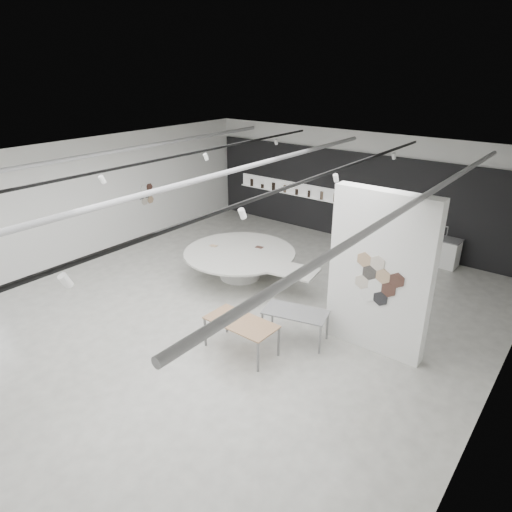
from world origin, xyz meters
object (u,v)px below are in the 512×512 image
Objects in this scene: display_island at (242,261)px; sample_table_wood at (241,324)px; partition_column at (380,274)px; kitchen_counter at (433,250)px; sample_table_stone at (295,314)px.

sample_table_wood is at bearing -60.35° from display_island.
partition_column reaches higher than sample_table_wood.
display_island is at bearing -129.37° from kitchen_counter.
display_island is 3.55m from sample_table_stone.
partition_column reaches higher than kitchen_counter.
kitchen_counter reaches higher than sample_table_stone.
kitchen_counter is (1.72, 7.46, -0.24)m from sample_table_wood.
sample_table_stone is (-1.52, -0.84, -1.13)m from partition_column.
sample_table_wood reaches higher than sample_table_stone.
display_island is 6.14m from kitchen_counter.
sample_table_wood is 1.00× the size of kitchen_counter.
partition_column is at bearing -21.51° from display_island.
kitchen_counter is (-0.48, 5.53, -1.35)m from partition_column.
sample_table_wood is at bearing -100.57° from kitchen_counter.
sample_table_wood is 1.02× the size of sample_table_stone.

